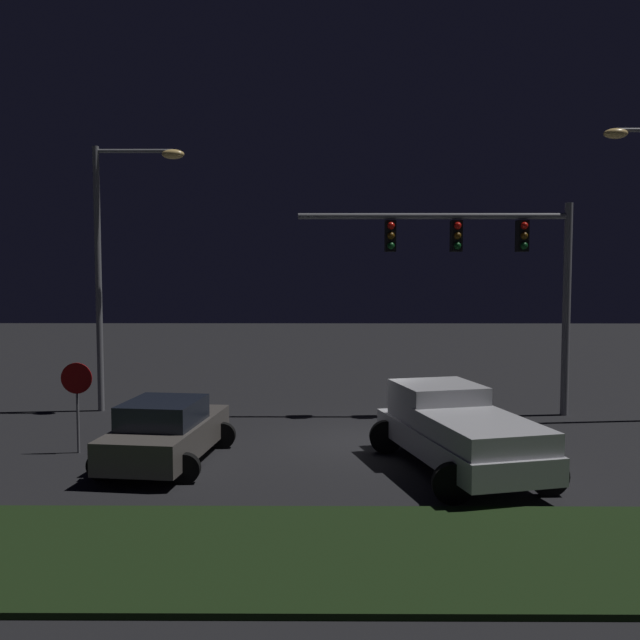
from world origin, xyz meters
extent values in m
plane|color=black|center=(0.00, 0.00, 0.00)|extent=(80.00, 80.00, 0.00)
cube|color=black|center=(0.00, -7.57, 0.05)|extent=(27.46, 4.14, 0.10)
cube|color=#B7B7BC|center=(2.02, -2.93, 0.68)|extent=(3.26, 5.73, 0.55)
cube|color=#B7B7BC|center=(1.73, -1.78, 1.38)|extent=(2.25, 2.29, 0.85)
cube|color=black|center=(1.73, -1.78, 1.50)|extent=(2.08, 1.91, 0.51)
cube|color=#B7B7BC|center=(2.29, -3.98, 1.18)|extent=(2.60, 3.40, 0.45)
cylinder|color=black|center=(0.55, -1.30, 0.40)|extent=(0.80, 0.22, 0.80)
cylinder|color=black|center=(2.54, -0.79, 0.40)|extent=(0.80, 0.22, 0.80)
cylinder|color=black|center=(1.50, -5.07, 0.40)|extent=(0.80, 0.22, 0.80)
cylinder|color=black|center=(3.50, -4.56, 0.40)|extent=(0.80, 0.22, 0.80)
cube|color=#514C47|center=(-4.61, -2.20, 0.61)|extent=(2.33, 4.59, 0.70)
cube|color=black|center=(-4.65, -2.44, 1.23)|extent=(1.83, 2.18, 0.55)
cylinder|color=black|center=(-5.34, -0.60, 0.32)|extent=(0.64, 0.22, 0.64)
cylinder|color=black|center=(-3.52, -0.82, 0.32)|extent=(0.64, 0.22, 0.64)
cylinder|color=black|center=(-5.71, -3.57, 0.32)|extent=(0.64, 0.22, 0.64)
cylinder|color=black|center=(-3.89, -3.79, 0.32)|extent=(0.64, 0.22, 0.64)
cylinder|color=slate|center=(6.45, 3.27, 3.25)|extent=(0.24, 0.24, 6.50)
cylinder|color=slate|center=(2.35, 3.27, 6.10)|extent=(8.20, 0.18, 0.18)
cube|color=black|center=(5.05, 3.27, 5.50)|extent=(0.32, 0.44, 0.95)
sphere|color=red|center=(5.05, 3.04, 5.80)|extent=(0.22, 0.22, 0.22)
sphere|color=#59380A|center=(5.05, 3.04, 5.50)|extent=(0.22, 0.22, 0.22)
sphere|color=#0C4719|center=(5.05, 3.04, 5.20)|extent=(0.22, 0.22, 0.22)
cube|color=black|center=(3.05, 3.27, 5.50)|extent=(0.32, 0.44, 0.95)
sphere|color=red|center=(3.05, 3.04, 5.80)|extent=(0.22, 0.22, 0.22)
sphere|color=#59380A|center=(3.05, 3.04, 5.50)|extent=(0.22, 0.22, 0.22)
sphere|color=#0C4719|center=(3.05, 3.04, 5.20)|extent=(0.22, 0.22, 0.22)
cube|color=black|center=(1.05, 3.27, 5.50)|extent=(0.32, 0.44, 0.95)
sphere|color=red|center=(1.05, 3.04, 5.80)|extent=(0.22, 0.22, 0.22)
sphere|color=#59380A|center=(1.05, 3.04, 5.50)|extent=(0.22, 0.22, 0.22)
sphere|color=#0C4719|center=(1.05, 3.04, 5.20)|extent=(0.22, 0.22, 0.22)
cylinder|color=slate|center=(-8.06, 3.84, 4.15)|extent=(0.20, 0.20, 8.30)
cylinder|color=slate|center=(-6.86, 3.84, 8.15)|extent=(2.40, 0.12, 0.12)
ellipsoid|color=#F9CC72|center=(-5.65, 3.84, 8.05)|extent=(0.70, 0.44, 0.30)
ellipsoid|color=#F9CC72|center=(7.49, 2.52, 8.42)|extent=(0.70, 0.44, 0.30)
cylinder|color=slate|center=(-6.99, -1.32, 1.10)|extent=(0.07, 0.07, 2.20)
cylinder|color=#B20C0F|center=(-6.99, -1.35, 1.85)|extent=(0.76, 0.03, 0.76)
camera|label=1|loc=(-0.96, -18.44, 4.51)|focal=39.90mm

